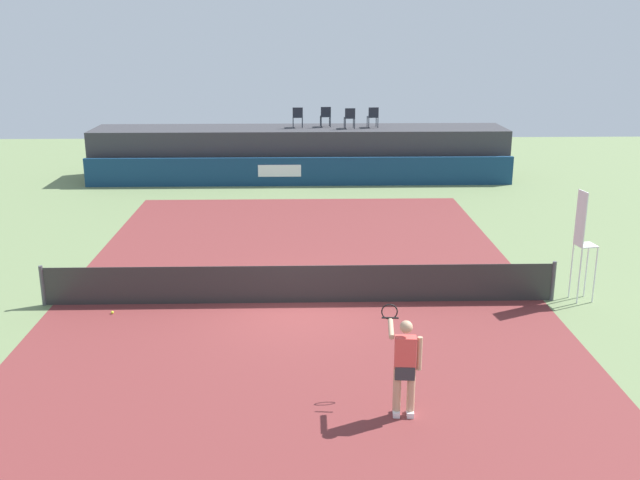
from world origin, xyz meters
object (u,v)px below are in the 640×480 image
Objects in this scene: spectator_chair_far_left at (298,116)px; umpire_chair at (582,239)px; spectator_chair_left at (326,116)px; net_post_near at (43,286)px; tennis_player at (404,364)px; net_post_far at (553,281)px; spectator_chair_center at (350,117)px; tennis_ball at (112,312)px; spectator_chair_right at (373,116)px.

umpire_chair is at bearing -65.76° from spectator_chair_far_left.
umpire_chair is (5.68, -15.52, -1.11)m from spectator_chair_left.
tennis_player is at bearing -33.85° from net_post_near.
tennis_player is (-4.41, -5.36, 0.46)m from net_post_far.
spectator_chair_center is 17.11m from tennis_ball.
spectator_chair_right is 20.73m from tennis_player.
spectator_chair_left is 13.06× the size of tennis_ball.
net_post_far is (-0.61, 0.02, -1.09)m from umpire_chair.
spectator_chair_far_left is 0.50× the size of tennis_player.
spectator_chair_center reaches higher than net_post_far.
umpire_chair is 1.25m from net_post_far.
tennis_ball is (-10.61, -0.61, -0.46)m from net_post_far.
spectator_chair_center is at bearing 67.10° from tennis_ball.
spectator_chair_left is at bearing 108.09° from net_post_far.
umpire_chair reaches higher than net_post_far.
tennis_player is at bearing -129.45° from net_post_far.
umpire_chair reaches higher than tennis_player.
spectator_chair_far_left reaches higher than net_post_near.
net_post_far is at bearing 3.31° from tennis_ball.
umpire_chair is at bearing -72.75° from spectator_chair_center.
tennis_player is at bearing -91.05° from spectator_chair_center.
spectator_chair_left is 20.95m from tennis_player.
spectator_chair_left is at bearing 9.00° from spectator_chair_far_left.
tennis_player is (0.66, -20.86, -1.73)m from spectator_chair_left.
spectator_chair_left is at bearing 71.00° from tennis_ball.
spectator_chair_left is 0.89× the size of net_post_near.
spectator_chair_far_left is 0.32× the size of umpire_chair.
spectator_chair_center and spectator_chair_right have the same top height.
spectator_chair_far_left and spectator_chair_center have the same top height.
net_post_near is at bearing -121.64° from spectator_chair_right.
spectator_chair_center is (1.03, -0.55, 0.00)m from spectator_chair_left.
spectator_chair_center is at bearing 107.25° from umpire_chair.
net_post_far is 6.96m from tennis_player.
tennis_ball is (-7.61, -15.86, -2.66)m from spectator_chair_right.
spectator_chair_center is 15.72m from umpire_chair.
tennis_ball is (-6.58, -15.57, -2.66)m from spectator_chair_center.
tennis_player is at bearing -37.42° from tennis_ball.
umpire_chair is 13.06m from net_post_near.
spectator_chair_right reaches higher than tennis_player.
net_post_near is at bearing 180.00° from net_post_far.
net_post_near is (-7.33, -15.50, -2.19)m from spectator_chair_left.
spectator_chair_left is 16.56m from umpire_chair.
tennis_player is at bearing -88.20° from spectator_chair_left.
spectator_chair_far_left and spectator_chair_left have the same top height.
net_post_near is 9.63m from tennis_player.
spectator_chair_right reaches higher than net_post_far.
umpire_chair is 2.76× the size of net_post_far.
spectator_chair_center is at bearing 88.95° from tennis_player.
tennis_player is (-5.02, -5.34, -0.63)m from umpire_chair.
tennis_ball is at bearing -115.64° from spectator_chair_right.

